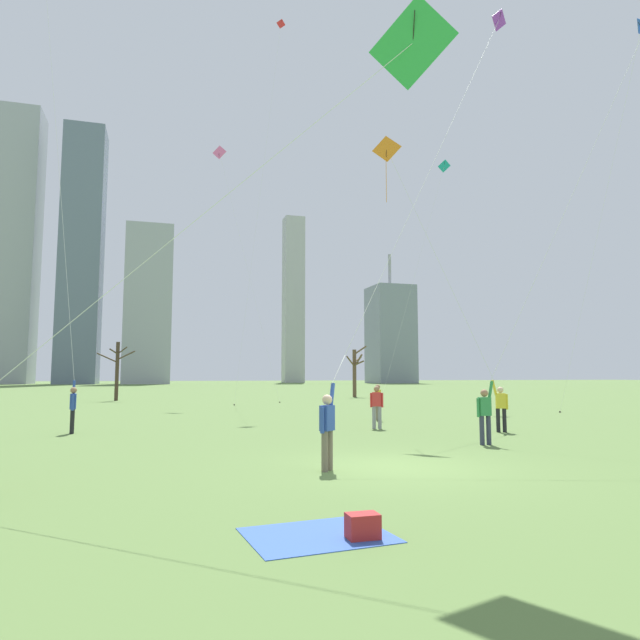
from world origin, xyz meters
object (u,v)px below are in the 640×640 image
Objects in this scene: kite_flyer_foreground_left_yellow at (510,352)px; bare_tree_leftmost at (117,369)px; bystander_watching_nearby at (377,405)px; distant_kite_drifting_left_blue at (630,83)px; kite_flyer_far_back_purple at (363,342)px; distant_kite_drifting_right_pink at (223,167)px; bystander_far_off_by_trees at (378,400)px; picnic_spot at (343,530)px; distant_kite_low_near_trees_red at (274,82)px; kite_flyer_midfield_right_orange at (477,353)px; kite_flyer_midfield_left_white at (68,332)px; bare_tree_left_of_center at (355,370)px; distant_kite_high_overhead_teal at (438,190)px; kite_flyer_foreground_right_green at (105,323)px.

kite_flyer_foreground_left_yellow is 3.78× the size of bare_tree_leftmost.
distant_kite_drifting_left_blue is at bearing -3.44° from bystander_watching_nearby.
kite_flyer_far_back_purple is 34.14m from distant_kite_drifting_right_pink.
bystander_far_off_by_trees is 18.21m from picnic_spot.
distant_kite_low_near_trees_red reaches higher than bare_tree_leftmost.
kite_flyer_foreground_left_yellow is 3.57m from kite_flyer_midfield_right_orange.
kite_flyer_far_back_purple is at bearing -114.09° from bystander_watching_nearby.
bystander_far_off_by_trees is (-1.66, 5.64, -1.94)m from kite_flyer_midfield_right_orange.
distant_kite_low_near_trees_red is at bearing 57.38° from kite_flyer_midfield_left_white.
bare_tree_left_of_center is at bearing 26.39° from distant_kite_drifting_right_pink.
distant_kite_drifting_right_pink reaches higher than kite_flyer_foreground_left_yellow.
kite_flyer_midfield_left_white is 13.21m from bystander_far_off_by_trees.
kite_flyer_far_back_purple is 0.84× the size of distant_kite_drifting_right_pink.
bystander_watching_nearby is 0.08× the size of distant_kite_drifting_right_pink.
kite_flyer_far_back_purple is at bearing -139.89° from kite_flyer_midfield_right_orange.
kite_flyer_far_back_purple is 6.61m from picnic_spot.
kite_flyer_foreground_left_yellow is 1.00× the size of distant_kite_drifting_left_blue.
distant_kite_low_near_trees_red is (-1.84, 15.79, 23.37)m from bystander_far_off_by_trees.
kite_flyer_foreground_left_yellow is at bearing -155.01° from distant_kite_drifting_left_blue.
kite_flyer_foreground_left_yellow is at bearing -29.53° from kite_flyer_midfield_left_white.
bare_tree_leftmost is at bearing 130.01° from distant_kite_drifting_left_blue.
kite_flyer_foreground_left_yellow is 0.88× the size of distant_kite_drifting_right_pink.
distant_kite_high_overhead_teal is at bearing 67.01° from kite_flyer_foreground_left_yellow.
bare_tree_left_of_center is (21.03, 27.23, -1.07)m from kite_flyer_midfield_left_white.
kite_flyer_foreground_left_yellow is 35.76m from bare_tree_leftmost.
bystander_watching_nearby is at bearing -67.51° from bare_tree_leftmost.
distant_kite_high_overhead_teal is 3.58× the size of bare_tree_left_of_center.
distant_kite_low_near_trees_red is 6.12× the size of bare_tree_left_of_center.
kite_flyer_foreground_right_green is 6.00m from kite_flyer_far_back_purple.
kite_flyer_foreground_left_yellow is at bearing -102.17° from bare_tree_left_of_center.
kite_flyer_far_back_purple is at bearing -113.67° from bystander_far_off_by_trees.
picnic_spot is 41.18m from bare_tree_leftmost.
distant_kite_high_overhead_teal is (8.29, 19.54, 12.32)m from kite_flyer_foreground_left_yellow.
bare_tree_left_of_center reaches higher than bystander_watching_nearby.
distant_kite_drifting_left_blue is (21.34, 9.04, 12.49)m from kite_flyer_foreground_right_green.
distant_kite_drifting_left_blue is at bearing -6.95° from kite_flyer_midfield_left_white.
kite_flyer_midfield_left_white is 15.13m from kite_flyer_midfield_right_orange.
bare_tree_left_of_center is at bearing 52.32° from kite_flyer_midfield_left_white.
bystander_far_off_by_trees is 18.64m from distant_kite_drifting_left_blue.
bystander_far_off_by_trees is 0.05× the size of distant_kite_low_near_trees_red.
kite_flyer_far_back_purple is at bearing -109.46° from bare_tree_left_of_center.
distant_kite_drifting_left_blue is 9.29× the size of picnic_spot.
kite_flyer_midfield_right_orange is 7.18× the size of bystander_watching_nearby.
kite_flyer_midfield_left_white is 15.55m from kite_flyer_foreground_left_yellow.
distant_kite_drifting_left_blue is at bearing 23.51° from kite_flyer_far_back_purple.
bystander_far_off_by_trees is 26.54m from distant_kite_drifting_right_pink.
bystander_far_off_by_trees is at bearing 158.39° from distant_kite_drifting_left_blue.
distant_kite_drifting_left_blue is 0.61× the size of distant_kite_low_near_trees_red.
kite_flyer_foreground_left_yellow reaches higher than bystander_watching_nearby.
distant_kite_low_near_trees_red is (8.63, 29.13, 21.34)m from kite_flyer_foreground_right_green.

